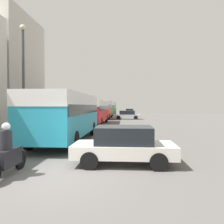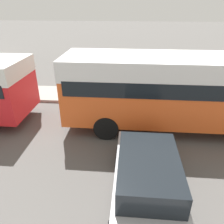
% 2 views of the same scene
% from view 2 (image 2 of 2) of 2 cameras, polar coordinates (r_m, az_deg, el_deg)
% --- Properties ---
extents(bus_third_in_line, '(2.63, 9.45, 3.13)m').
position_cam_2_polar(bus_third_in_line, '(9.32, 17.41, 7.08)').
color(bus_third_in_line, '#EA5B23').
rests_on(bus_third_in_line, ground_plane).
extents(car_crossing, '(4.54, 1.87, 1.42)m').
position_cam_2_polar(car_crossing, '(6.20, 9.26, -16.79)').
color(car_crossing, '#B7B7BC').
rests_on(car_crossing, ground_plane).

